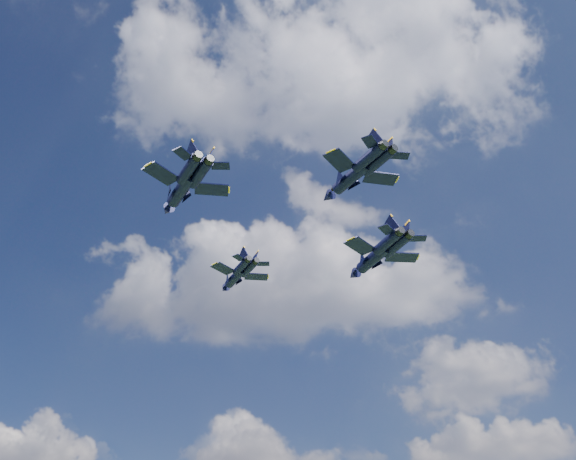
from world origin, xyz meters
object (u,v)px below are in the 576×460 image
(jet_lead, at_px, (235,278))
(jet_slot, at_px, (349,179))
(jet_right, at_px, (372,259))
(jet_left, at_px, (180,191))

(jet_lead, relative_size, jet_slot, 0.95)
(jet_right, bearing_deg, jet_left, -175.45)
(jet_right, relative_size, jet_slot, 1.26)
(jet_left, bearing_deg, jet_right, 2.00)
(jet_left, bearing_deg, jet_lead, 45.64)
(jet_right, height_order, jet_slot, jet_right)
(jet_left, distance_m, jet_slot, 24.99)
(jet_left, relative_size, jet_slot, 1.15)
(jet_left, bearing_deg, jet_slot, -44.69)
(jet_lead, height_order, jet_right, jet_right)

